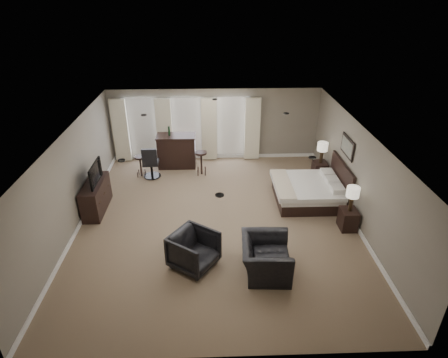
{
  "coord_description": "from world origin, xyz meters",
  "views": [
    {
      "loc": [
        -0.13,
        -8.62,
        5.86
      ],
      "look_at": [
        0.2,
        0.4,
        1.1
      ],
      "focal_mm": 30.0,
      "sensor_mm": 36.0,
      "label": 1
    }
  ],
  "objects_px": {
    "dresser": "(96,196)",
    "bar_counter": "(177,151)",
    "bar_stool_right": "(201,163)",
    "bed": "(304,183)",
    "tv": "(93,181)",
    "bar_stool_left": "(141,166)",
    "desk_chair": "(151,162)",
    "nightstand_near": "(348,219)",
    "lamp_near": "(352,199)",
    "armchair_near": "(266,252)",
    "armchair_far": "(194,249)",
    "nightstand_far": "(319,170)",
    "lamp_far": "(322,153)"
  },
  "relations": [
    {
      "from": "armchair_far",
      "to": "bar_counter",
      "type": "bearing_deg",
      "value": 43.46
    },
    {
      "from": "lamp_near",
      "to": "bar_stool_left",
      "type": "bearing_deg",
      "value": 151.37
    },
    {
      "from": "tv",
      "to": "bar_stool_left",
      "type": "height_order",
      "value": "tv"
    },
    {
      "from": "lamp_near",
      "to": "bar_counter",
      "type": "xyz_separation_m",
      "value": [
        -4.83,
        4.02,
        -0.32
      ]
    },
    {
      "from": "armchair_far",
      "to": "bed",
      "type": "bearing_deg",
      "value": -13.19
    },
    {
      "from": "bed",
      "to": "nightstand_far",
      "type": "height_order",
      "value": "bed"
    },
    {
      "from": "armchair_far",
      "to": "bar_stool_left",
      "type": "relative_size",
      "value": 1.32
    },
    {
      "from": "bar_stool_right",
      "to": "bed",
      "type": "bearing_deg",
      "value": -31.76
    },
    {
      "from": "lamp_far",
      "to": "bar_stool_left",
      "type": "bearing_deg",
      "value": 176.44
    },
    {
      "from": "tv",
      "to": "bar_counter",
      "type": "distance_m",
      "value": 3.55
    },
    {
      "from": "bed",
      "to": "desk_chair",
      "type": "bearing_deg",
      "value": 159.67
    },
    {
      "from": "dresser",
      "to": "bar_counter",
      "type": "relative_size",
      "value": 1.12
    },
    {
      "from": "desk_chair",
      "to": "armchair_far",
      "type": "bearing_deg",
      "value": 107.57
    },
    {
      "from": "armchair_near",
      "to": "bar_stool_left",
      "type": "height_order",
      "value": "armchair_near"
    },
    {
      "from": "nightstand_near",
      "to": "bar_stool_left",
      "type": "xyz_separation_m",
      "value": [
        -5.99,
        3.27,
        0.08
      ]
    },
    {
      "from": "bar_counter",
      "to": "bar_stool_left",
      "type": "bearing_deg",
      "value": -147.6
    },
    {
      "from": "armchair_near",
      "to": "desk_chair",
      "type": "distance_m",
      "value": 5.79
    },
    {
      "from": "tv",
      "to": "armchair_near",
      "type": "distance_m",
      "value": 5.31
    },
    {
      "from": "nightstand_far",
      "to": "tv",
      "type": "distance_m",
      "value": 7.16
    },
    {
      "from": "tv",
      "to": "bar_stool_left",
      "type": "distance_m",
      "value": 2.37
    },
    {
      "from": "desk_chair",
      "to": "dresser",
      "type": "bearing_deg",
      "value": 55.93
    },
    {
      "from": "armchair_near",
      "to": "bar_counter",
      "type": "xyz_separation_m",
      "value": [
        -2.4,
        5.64,
        0.05
      ]
    },
    {
      "from": "armchair_far",
      "to": "lamp_far",
      "type": "bearing_deg",
      "value": -8.39
    },
    {
      "from": "lamp_far",
      "to": "bar_stool_right",
      "type": "bearing_deg",
      "value": 173.59
    },
    {
      "from": "nightstand_near",
      "to": "tv",
      "type": "height_order",
      "value": "tv"
    },
    {
      "from": "nightstand_near",
      "to": "lamp_near",
      "type": "distance_m",
      "value": 0.63
    },
    {
      "from": "nightstand_near",
      "to": "bar_stool_right",
      "type": "relative_size",
      "value": 0.68
    },
    {
      "from": "bed",
      "to": "lamp_far",
      "type": "relative_size",
      "value": 2.76
    },
    {
      "from": "nightstand_near",
      "to": "tv",
      "type": "relative_size",
      "value": 0.54
    },
    {
      "from": "lamp_near",
      "to": "bar_stool_left",
      "type": "xyz_separation_m",
      "value": [
        -5.99,
        3.27,
        -0.54
      ]
    },
    {
      "from": "lamp_near",
      "to": "bar_stool_right",
      "type": "distance_m",
      "value": 5.2
    },
    {
      "from": "armchair_far",
      "to": "bar_stool_left",
      "type": "height_order",
      "value": "armchair_far"
    },
    {
      "from": "armchair_near",
      "to": "desk_chair",
      "type": "bearing_deg",
      "value": 36.91
    },
    {
      "from": "bar_stool_left",
      "to": "nightstand_far",
      "type": "bearing_deg",
      "value": -3.56
    },
    {
      "from": "desk_chair",
      "to": "nightstand_far",
      "type": "bearing_deg",
      "value": 175.26
    },
    {
      "from": "dresser",
      "to": "armchair_near",
      "type": "height_order",
      "value": "armchair_near"
    },
    {
      "from": "tv",
      "to": "bar_stool_right",
      "type": "height_order",
      "value": "tv"
    },
    {
      "from": "bar_stool_left",
      "to": "desk_chair",
      "type": "xyz_separation_m",
      "value": [
        0.37,
        -0.07,
        0.2
      ]
    },
    {
      "from": "nightstand_near",
      "to": "bar_counter",
      "type": "bearing_deg",
      "value": 140.24
    },
    {
      "from": "nightstand_near",
      "to": "desk_chair",
      "type": "relative_size",
      "value": 0.5
    },
    {
      "from": "nightstand_far",
      "to": "bar_stool_left",
      "type": "distance_m",
      "value": 6.01
    },
    {
      "from": "bar_stool_left",
      "to": "bar_stool_right",
      "type": "bearing_deg",
      "value": 1.99
    },
    {
      "from": "nightstand_near",
      "to": "bed",
      "type": "bearing_deg",
      "value": 121.54
    },
    {
      "from": "armchair_near",
      "to": "armchair_far",
      "type": "distance_m",
      "value": 1.64
    },
    {
      "from": "dresser",
      "to": "bar_stool_left",
      "type": "relative_size",
      "value": 2.08
    },
    {
      "from": "nightstand_far",
      "to": "desk_chair",
      "type": "distance_m",
      "value": 5.64
    },
    {
      "from": "nightstand_far",
      "to": "lamp_far",
      "type": "distance_m",
      "value": 0.64
    },
    {
      "from": "armchair_near",
      "to": "bar_counter",
      "type": "height_order",
      "value": "bar_counter"
    },
    {
      "from": "bar_counter",
      "to": "bar_stool_left",
      "type": "xyz_separation_m",
      "value": [
        -1.17,
        -0.74,
        -0.23
      ]
    },
    {
      "from": "bar_counter",
      "to": "armchair_far",
      "type": "bearing_deg",
      "value": -81.65
    }
  ]
}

